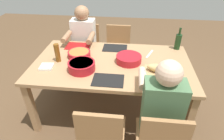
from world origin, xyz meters
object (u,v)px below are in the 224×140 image
object	(u,v)px
chair_far_center	(118,49)
bread_loaf	(162,69)
serving_bowl_salad	(129,58)
dining_table	(112,68)
serving_bowl_pasta	(82,66)
diner_far_left	(83,40)
wine_bottle	(178,41)
napkin_stack	(47,67)
chair_near_center	(102,136)
wine_glass	(144,74)
diner_near_right	(161,108)
cutting_board	(161,73)
serving_bowl_fruit	(79,54)
beer_bottle	(57,53)
chair_far_left	(87,48)

from	to	relation	value
chair_far_center	bread_loaf	distance (m)	1.22
serving_bowl_salad	dining_table	bearing A→B (deg)	-172.44
serving_bowl_pasta	diner_far_left	bearing A→B (deg)	102.67
wine_bottle	napkin_stack	size ratio (longest dim) A/B	2.07
chair_near_center	wine_glass	distance (m)	0.70
dining_table	diner_far_left	distance (m)	0.84
diner_near_right	cutting_board	bearing A→B (deg)	84.79
chair_near_center	chair_far_center	size ratio (longest dim) A/B	1.00
serving_bowl_fruit	cutting_board	world-z (taller)	serving_bowl_fruit
serving_bowl_salad	serving_bowl_pasta	world-z (taller)	serving_bowl_pasta
diner_far_left	bread_loaf	distance (m)	1.36
serving_bowl_pasta	bread_loaf	bearing A→B (deg)	0.67
chair_far_center	beer_bottle	xyz separation A→B (m)	(-0.63, -0.89, 0.37)
wine_glass	chair_far_left	bearing A→B (deg)	125.09
chair_near_center	beer_bottle	bearing A→B (deg)	128.25
chair_far_left	serving_bowl_pasta	world-z (taller)	chair_far_left
dining_table	napkin_stack	distance (m)	0.75
chair_near_center	beer_bottle	world-z (taller)	beer_bottle
chair_near_center	serving_bowl_fruit	xyz separation A→B (m)	(-0.41, 0.93, 0.30)
diner_far_left	chair_near_center	xyz separation A→B (m)	(0.51, -1.51, -0.21)
cutting_board	wine_bottle	xyz separation A→B (m)	(0.27, 0.63, 0.10)
cutting_board	bread_loaf	size ratio (longest dim) A/B	1.25
bread_loaf	wine_glass	size ratio (longest dim) A/B	1.93
wine_glass	serving_bowl_fruit	bearing A→B (deg)	148.98
serving_bowl_pasta	serving_bowl_salad	bearing A→B (deg)	24.22
diner_near_right	dining_table	bearing A→B (deg)	127.33
beer_bottle	napkin_stack	bearing A→B (deg)	-118.17
diner_far_left	serving_bowl_fruit	xyz separation A→B (m)	(0.09, -0.58, 0.08)
chair_far_left	wine_bottle	world-z (taller)	wine_bottle
diner_near_right	napkin_stack	xyz separation A→B (m)	(-1.22, 0.46, 0.05)
serving_bowl_pasta	cutting_board	world-z (taller)	serving_bowl_pasta
beer_bottle	diner_far_left	bearing A→B (deg)	79.79
chair_far_left	diner_near_right	world-z (taller)	diner_near_right
beer_bottle	diner_near_right	bearing A→B (deg)	-28.55
serving_bowl_pasta	chair_far_center	bearing A→B (deg)	73.45
serving_bowl_fruit	wine_bottle	world-z (taller)	wine_bottle
chair_near_center	diner_near_right	bearing A→B (deg)	19.92
bread_loaf	napkin_stack	xyz separation A→B (m)	(-1.27, -0.01, -0.05)
dining_table	serving_bowl_salad	world-z (taller)	serving_bowl_salad
serving_bowl_pasta	wine_glass	distance (m)	0.69
serving_bowl_salad	wine_glass	size ratio (longest dim) A/B	1.78
diner_far_left	serving_bowl_pasta	world-z (taller)	diner_far_left
wine_glass	napkin_stack	bearing A→B (deg)	170.73
dining_table	bread_loaf	xyz separation A→B (m)	(0.55, -0.19, 0.14)
chair_far_center	beer_bottle	distance (m)	1.15
diner_far_left	serving_bowl_salad	bearing A→B (deg)	-42.35
chair_near_center	wine_glass	bearing A→B (deg)	53.24
serving_bowl_salad	napkin_stack	distance (m)	0.94
chair_near_center	diner_near_right	world-z (taller)	diner_near_right
chair_far_left	chair_near_center	distance (m)	1.77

